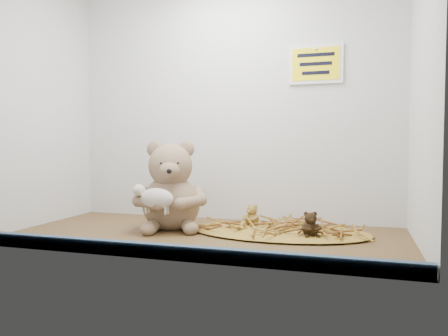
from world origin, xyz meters
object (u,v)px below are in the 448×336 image
(mini_teddy_tan, at_px, (252,214))
(mini_teddy_brown, at_px, (310,223))
(main_teddy, at_px, (171,185))
(toy_lamb, at_px, (157,199))

(mini_teddy_tan, relative_size, mini_teddy_brown, 0.97)
(main_teddy, relative_size, toy_lamb, 2.06)
(mini_teddy_tan, distance_m, mini_teddy_brown, 0.23)
(main_teddy, distance_m, toy_lamb, 0.11)
(mini_teddy_tan, bearing_deg, main_teddy, -127.14)
(main_teddy, relative_size, mini_teddy_brown, 4.02)
(main_teddy, height_order, mini_teddy_brown, main_teddy)
(main_teddy, xyz_separation_m, mini_teddy_tan, (0.25, 0.09, -0.10))
(main_teddy, height_order, toy_lamb, main_teddy)
(toy_lamb, distance_m, mini_teddy_brown, 0.46)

